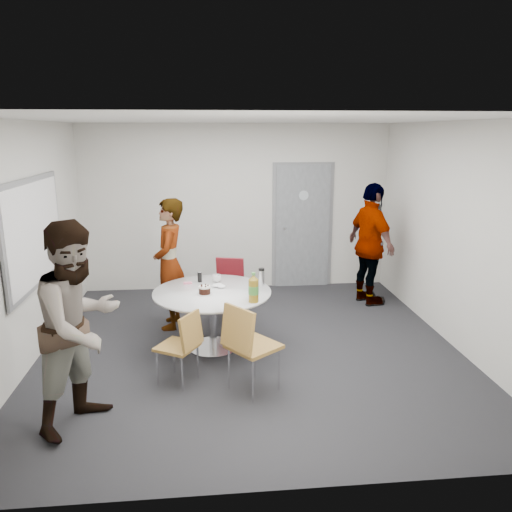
{
  "coord_description": "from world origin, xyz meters",
  "views": [
    {
      "loc": [
        -0.49,
        -5.62,
        2.58
      ],
      "look_at": [
        0.1,
        0.25,
        1.1
      ],
      "focal_mm": 35.0,
      "sensor_mm": 36.0,
      "label": 1
    }
  ],
  "objects": [
    {
      "name": "floor",
      "position": [
        0.0,
        0.0,
        0.0
      ],
      "size": [
        5.0,
        5.0,
        0.0
      ],
      "primitive_type": "plane",
      "color": "black",
      "rests_on": "ground"
    },
    {
      "name": "ceiling",
      "position": [
        0.0,
        0.0,
        2.7
      ],
      "size": [
        5.0,
        5.0,
        0.0
      ],
      "primitive_type": "plane",
      "rotation": [
        3.14,
        0.0,
        0.0
      ],
      "color": "silver",
      "rests_on": "wall_back"
    },
    {
      "name": "wall_back",
      "position": [
        0.0,
        2.5,
        1.35
      ],
      "size": [
        5.0,
        0.0,
        5.0
      ],
      "primitive_type": "plane",
      "rotation": [
        1.57,
        0.0,
        0.0
      ],
      "color": "silver",
      "rests_on": "floor"
    },
    {
      "name": "wall_left",
      "position": [
        -2.5,
        0.0,
        1.35
      ],
      "size": [
        0.0,
        5.0,
        5.0
      ],
      "primitive_type": "plane",
      "rotation": [
        1.57,
        0.0,
        1.57
      ],
      "color": "silver",
      "rests_on": "floor"
    },
    {
      "name": "wall_right",
      "position": [
        2.5,
        0.0,
        1.35
      ],
      "size": [
        0.0,
        5.0,
        5.0
      ],
      "primitive_type": "plane",
      "rotation": [
        1.57,
        0.0,
        -1.57
      ],
      "color": "silver",
      "rests_on": "floor"
    },
    {
      "name": "wall_front",
      "position": [
        0.0,
        -2.5,
        1.35
      ],
      "size": [
        5.0,
        0.0,
        5.0
      ],
      "primitive_type": "plane",
      "rotation": [
        -1.57,
        0.0,
        0.0
      ],
      "color": "silver",
      "rests_on": "floor"
    },
    {
      "name": "door",
      "position": [
        1.1,
        2.48,
        1.03
      ],
      "size": [
        1.02,
        0.17,
        2.12
      ],
      "color": "slate",
      "rests_on": "wall_back"
    },
    {
      "name": "whiteboard",
      "position": [
        -2.46,
        0.2,
        1.45
      ],
      "size": [
        0.04,
        1.9,
        1.25
      ],
      "color": "gray",
      "rests_on": "wall_left"
    },
    {
      "name": "table",
      "position": [
        -0.41,
        0.03,
        0.64
      ],
      "size": [
        1.4,
        1.4,
        1.07
      ],
      "color": "white",
      "rests_on": "floor"
    },
    {
      "name": "chair_near_left",
      "position": [
        -0.76,
        -0.8,
        0.47
      ],
      "size": [
        0.54,
        0.52,
        0.78
      ],
      "rotation": [
        0.0,
        0.0,
        1.04
      ],
      "color": "olive",
      "rests_on": "floor"
    },
    {
      "name": "chair_near_right",
      "position": [
        -0.13,
        -1.06,
        0.57
      ],
      "size": [
        0.65,
        0.64,
        0.93
      ],
      "rotation": [
        0.0,
        0.0,
        -0.92
      ],
      "color": "olive",
      "rests_on": "floor"
    },
    {
      "name": "chair_far",
      "position": [
        -0.21,
        1.03,
        0.52
      ],
      "size": [
        0.5,
        0.53,
        0.86
      ],
      "rotation": [
        0.0,
        0.0,
        2.9
      ],
      "color": "maroon",
      "rests_on": "floor"
    },
    {
      "name": "person_main",
      "position": [
        -1.0,
        0.82,
        0.87
      ],
      "size": [
        0.45,
        0.66,
        1.74
      ],
      "primitive_type": "imported",
      "rotation": [
        0.0,
        0.0,
        -1.62
      ],
      "color": "#A5C6EA",
      "rests_on": "floor"
    },
    {
      "name": "person_left",
      "position": [
        -1.61,
        -1.43,
        0.93
      ],
      "size": [
        1.08,
        1.15,
        1.87
      ],
      "primitive_type": "imported",
      "rotation": [
        0.0,
        0.0,
        1.01
      ],
      "color": "white",
      "rests_on": "floor"
    },
    {
      "name": "person_right",
      "position": [
        1.95,
        1.47,
        0.92
      ],
      "size": [
        0.71,
        1.16,
        1.84
      ],
      "primitive_type": "imported",
      "rotation": [
        0.0,
        0.0,
        1.83
      ],
      "color": "black",
      "rests_on": "floor"
    }
  ]
}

